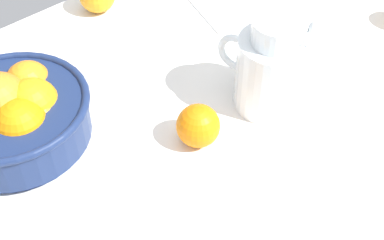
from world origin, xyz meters
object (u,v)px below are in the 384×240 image
loose_orange_0 (198,126)px  spoon (194,4)px  juice_pitcher (273,73)px  fruit_bowl (14,116)px

loose_orange_0 → spoon: size_ratio=0.41×
juice_pitcher → fruit_bowl: bearing=150.3°
fruit_bowl → juice_pitcher: juice_pitcher is taller
fruit_bowl → spoon: (44.57, 9.43, -4.67)cm
loose_orange_0 → fruit_bowl: bearing=137.1°
juice_pitcher → spoon: 31.35cm
fruit_bowl → loose_orange_0: 27.27cm
spoon → fruit_bowl: bearing=-168.1°
juice_pitcher → spoon: bearing=71.4°
fruit_bowl → spoon: 45.80cm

